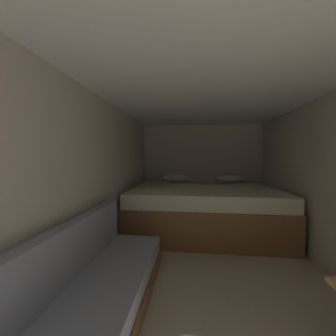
# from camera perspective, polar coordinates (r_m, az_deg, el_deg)

# --- Properties ---
(ground_plane) EXTENTS (6.75, 6.75, 0.00)m
(ground_plane) POSITION_cam_1_polar(r_m,az_deg,el_deg) (2.44, 12.25, -28.91)
(ground_plane) COLOR #B2A893
(wall_back) EXTENTS (2.67, 0.05, 2.00)m
(wall_back) POSITION_cam_1_polar(r_m,az_deg,el_deg) (4.47, 9.49, -0.73)
(wall_back) COLOR beige
(wall_back) RESTS_ON ground
(wall_left) EXTENTS (0.05, 4.75, 2.00)m
(wall_left) POSITION_cam_1_polar(r_m,az_deg,el_deg) (2.35, -21.21, -4.21)
(wall_left) COLOR beige
(wall_left) RESTS_ON ground
(ceiling_slab) EXTENTS (2.67, 4.75, 0.05)m
(ceiling_slab) POSITION_cam_1_polar(r_m,az_deg,el_deg) (2.20, 12.88, 22.50)
(ceiling_slab) COLOR white
(ceiling_slab) RESTS_ON wall_left
(bed) EXTENTS (2.45, 1.74, 0.94)m
(bed) POSITION_cam_1_polar(r_m,az_deg,el_deg) (3.64, 10.10, -11.32)
(bed) COLOR brown
(bed) RESTS_ON ground
(sofa_left) EXTENTS (0.69, 2.30, 0.75)m
(sofa_left) POSITION_cam_1_polar(r_m,az_deg,el_deg) (1.82, -23.76, -32.82)
(sofa_left) COLOR brown
(sofa_left) RESTS_ON ground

